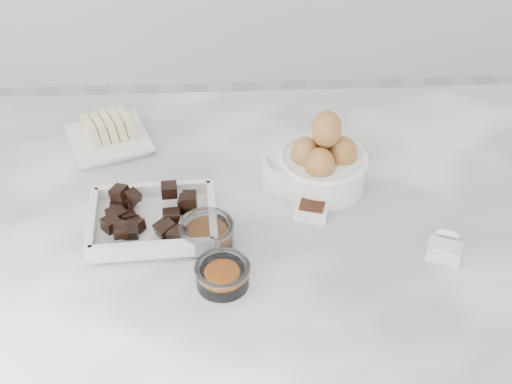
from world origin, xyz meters
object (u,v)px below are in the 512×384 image
zest_bowl (222,274)px  salt_spoon (445,247)px  egg_bowl (323,162)px  honey_bowl (206,233)px  chocolate_dish (153,218)px  vanilla_spoon (313,206)px  butter_plate (106,134)px  sugar_ramekin (287,170)px

zest_bowl → salt_spoon: 0.34m
egg_bowl → honey_bowl: (-0.20, -0.13, -0.03)m
chocolate_dish → egg_bowl: bearing=19.6°
chocolate_dish → salt_spoon: chocolate_dish is taller
vanilla_spoon → butter_plate: bearing=149.7°
honey_bowl → vanilla_spoon: vanilla_spoon is taller
vanilla_spoon → chocolate_dish: bearing=-173.9°
honey_bowl → vanilla_spoon: (0.17, 0.06, -0.01)m
sugar_ramekin → vanilla_spoon: bearing=-64.7°
chocolate_dish → egg_bowl: (0.28, 0.10, 0.02)m
butter_plate → salt_spoon: (0.55, -0.31, -0.01)m
honey_bowl → zest_bowl: bearing=-74.8°
butter_plate → honey_bowl: butter_plate is taller
sugar_ramekin → vanilla_spoon: sugar_ramekin is taller
salt_spoon → vanilla_spoon: bearing=151.8°
honey_bowl → salt_spoon: size_ratio=1.19×
chocolate_dish → sugar_ramekin: (0.22, 0.10, 0.01)m
sugar_ramekin → honey_bowl: bearing=-134.1°
chocolate_dish → zest_bowl: 0.16m
honey_bowl → vanilla_spoon: size_ratio=1.16×
chocolate_dish → egg_bowl: size_ratio=1.37×
butter_plate → honey_bowl: (0.18, -0.27, -0.00)m
chocolate_dish → vanilla_spoon: (0.26, 0.03, -0.01)m
salt_spoon → butter_plate: bearing=150.4°
egg_bowl → zest_bowl: 0.28m
egg_bowl → vanilla_spoon: size_ratio=2.02×
honey_bowl → salt_spoon: 0.36m
honey_bowl → sugar_ramekin: bearing=45.9°
vanilla_spoon → salt_spoon: (0.19, -0.10, -0.00)m
egg_bowl → salt_spoon: (0.17, -0.17, -0.03)m
chocolate_dish → egg_bowl: egg_bowl is taller
butter_plate → sugar_ramekin: (0.32, -0.13, 0.01)m
sugar_ramekin → vanilla_spoon: size_ratio=1.15×
chocolate_dish → vanilla_spoon: 0.26m
sugar_ramekin → egg_bowl: bearing=-4.4°
sugar_ramekin → honey_bowl: size_ratio=0.99×
chocolate_dish → sugar_ramekin: chocolate_dish is taller
vanilla_spoon → salt_spoon: size_ratio=1.02×
butter_plate → vanilla_spoon: bearing=-30.3°
chocolate_dish → butter_plate: size_ratio=1.16×
vanilla_spoon → salt_spoon: 0.22m
butter_plate → honey_bowl: bearing=-55.8°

